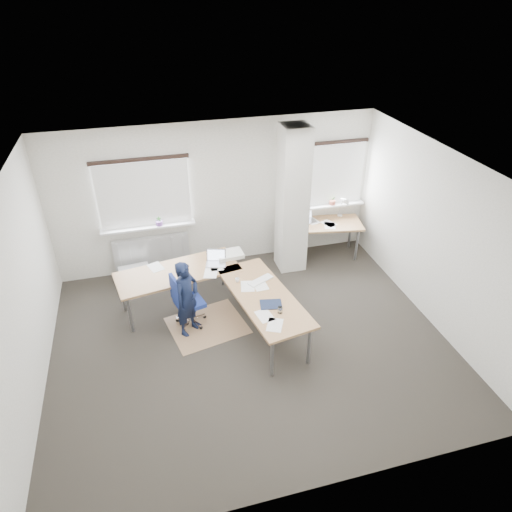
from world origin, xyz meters
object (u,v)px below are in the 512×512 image
object	(u,v)px
desk_side	(326,225)
task_chair	(188,311)
person	(187,299)
desk_main	(222,283)

from	to	relation	value
desk_side	task_chair	xyz separation A→B (m)	(-2.96, -1.47, -0.42)
desk_side	person	xyz separation A→B (m)	(-2.97, -1.64, -0.04)
desk_main	person	xyz separation A→B (m)	(-0.59, -0.19, -0.05)
desk_main	desk_side	world-z (taller)	desk_side
desk_main	task_chair	world-z (taller)	desk_main
desk_main	task_chair	size ratio (longest dim) A/B	2.94
desk_side	person	distance (m)	3.40
task_chair	desk_side	bearing A→B (deg)	11.51
task_chair	desk_main	bearing A→B (deg)	-13.09
desk_main	task_chair	bearing A→B (deg)	171.78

